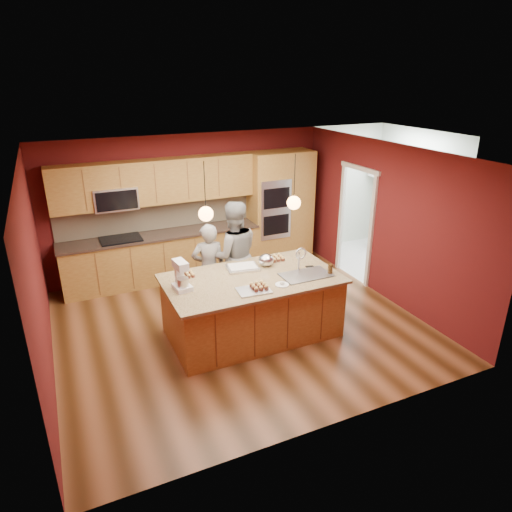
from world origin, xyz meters
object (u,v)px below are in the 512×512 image
person_left (209,268)px  mixing_bowl (266,260)px  island (253,305)px  person_right (233,255)px  stand_mixer (181,277)px

person_left → mixing_bowl: (0.72, -0.66, 0.27)m
island → person_left: size_ratio=1.67×
island → person_right: (0.08, 0.97, 0.44)m
person_right → stand_mixer: bearing=47.7°
person_left → mixing_bowl: 1.01m
stand_mixer → island: bearing=-10.1°
person_right → stand_mixer: size_ratio=4.43×
island → stand_mixer: (-1.06, 0.07, 0.64)m
person_right → stand_mixer: person_right is taller
island → person_left: bearing=110.1°
person_right → mixing_bowl: size_ratio=7.81×
person_left → stand_mixer: 1.20m
island → stand_mixer: 1.24m
person_left → island: bearing=119.4°
island → person_right: person_right is taller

